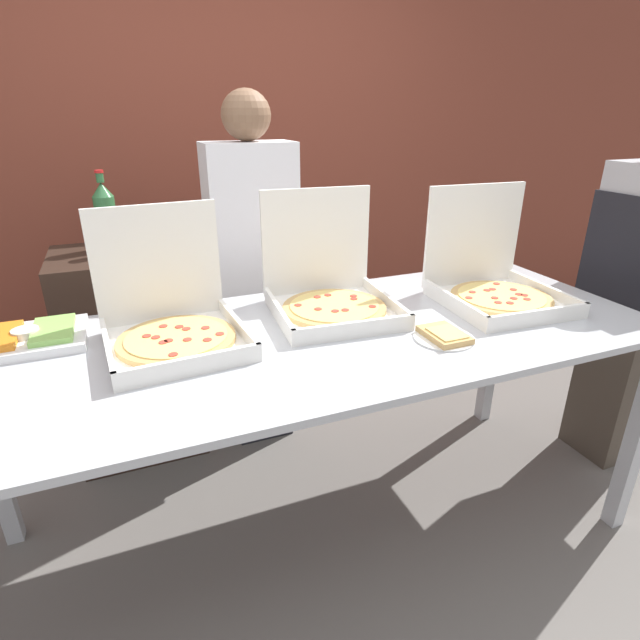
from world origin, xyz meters
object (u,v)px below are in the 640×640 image
veggie_tray (27,338)px  person_guest_cap (254,274)px  pizza_box_far_right (330,291)px  pizza_box_far_left (494,282)px  soda_can_silver (103,243)px  person_server_vest (638,281)px  pizza_box_near_left (172,320)px  paper_plate_front_left (444,336)px  soda_bottle (106,216)px

veggie_tray → person_guest_cap: size_ratio=0.21×
pizza_box_far_right → person_guest_cap: size_ratio=0.29×
pizza_box_far_left → soda_can_silver: (-1.43, 0.82, 0.10)m
soda_can_silver → person_server_vest: size_ratio=0.08×
pizza_box_near_left → soda_can_silver: pizza_box_near_left is taller
person_server_vest → paper_plate_front_left: bearing=98.5°
pizza_box_near_left → soda_bottle: bearing=96.6°
paper_plate_front_left → soda_can_silver: 1.50m
pizza_box_far_right → soda_can_silver: pizza_box_far_right is taller
pizza_box_far_left → person_guest_cap: 1.08m
paper_plate_front_left → person_guest_cap: person_guest_cap is taller
pizza_box_near_left → paper_plate_front_left: bearing=-25.1°
soda_can_silver → paper_plate_front_left: bearing=-45.8°
pizza_box_near_left → person_server_vest: (1.99, -0.15, -0.06)m
person_guest_cap → person_server_vest: bearing=152.4°
paper_plate_front_left → pizza_box_near_left: bearing=158.9°
pizza_box_far_left → soda_can_silver: bearing=153.7°
veggie_tray → soda_can_silver: size_ratio=2.91×
person_server_vest → pizza_box_near_left: bearing=85.6°
person_guest_cap → person_server_vest: 1.73m
person_guest_cap → pizza_box_far_right: bearing=103.5°
pizza_box_far_left → paper_plate_front_left: (-0.40, -0.24, -0.07)m
paper_plate_front_left → soda_bottle: soda_bottle is taller
pizza_box_far_right → pizza_box_far_left: 0.67m
pizza_box_far_right → pizza_box_near_left: bearing=-169.3°
soda_bottle → pizza_box_near_left: bearing=-79.3°
pizza_box_far_left → person_server_vest: bearing=-1.8°
pizza_box_far_right → paper_plate_front_left: bearing=-52.3°
pizza_box_near_left → veggie_tray: (-0.45, 0.16, -0.05)m
pizza_box_near_left → soda_bottle: soda_bottle is taller
veggie_tray → person_guest_cap: person_guest_cap is taller
pizza_box_far_left → person_server_vest: 0.75m
pizza_box_near_left → person_server_vest: size_ratio=0.29×
person_guest_cap → pizza_box_far_left: bearing=137.2°
pizza_box_far_right → veggie_tray: pizza_box_far_right is taller
soda_can_silver → person_server_vest: bearing=-22.3°
person_guest_cap → pizza_box_near_left: bearing=55.3°
pizza_box_far_left → paper_plate_front_left: 0.47m
paper_plate_front_left → veggie_tray: (-1.29, 0.48, 0.01)m
pizza_box_far_right → paper_plate_front_left: size_ratio=2.41×
pizza_box_near_left → pizza_box_far_left: (1.24, -0.08, 0.00)m
veggie_tray → soda_can_silver: soda_can_silver is taller
pizza_box_near_left → paper_plate_front_left: size_ratio=2.33×
soda_bottle → paper_plate_front_left: bearing=-49.8°
paper_plate_front_left → person_guest_cap: 1.05m
soda_bottle → person_guest_cap: person_guest_cap is taller
soda_bottle → person_guest_cap: size_ratio=0.21×
soda_bottle → soda_can_silver: soda_bottle is taller
pizza_box_far_right → soda_can_silver: 1.04m
soda_can_silver → veggie_tray: bearing=-113.7°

